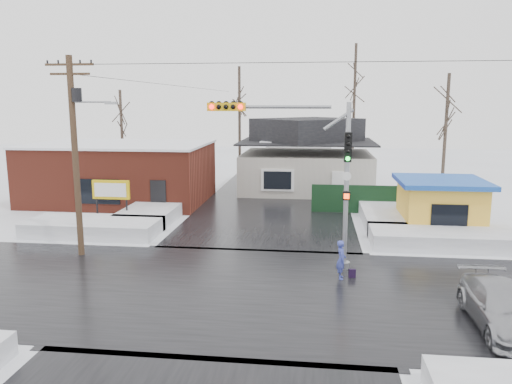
# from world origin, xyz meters

# --- Properties ---
(ground) EXTENTS (120.00, 120.00, 0.00)m
(ground) POSITION_xyz_m (0.00, 0.00, 0.00)
(ground) COLOR white
(ground) RESTS_ON ground
(road_ns) EXTENTS (10.00, 120.00, 0.02)m
(road_ns) POSITION_xyz_m (0.00, 0.00, 0.01)
(road_ns) COLOR black
(road_ns) RESTS_ON ground
(road_ew) EXTENTS (120.00, 10.00, 0.02)m
(road_ew) POSITION_xyz_m (0.00, 0.00, 0.01)
(road_ew) COLOR black
(road_ew) RESTS_ON ground
(snowbank_nw) EXTENTS (7.00, 3.00, 0.80)m
(snowbank_nw) POSITION_xyz_m (-9.00, 7.00, 0.40)
(snowbank_nw) COLOR white
(snowbank_nw) RESTS_ON ground
(snowbank_ne) EXTENTS (7.00, 3.00, 0.80)m
(snowbank_ne) POSITION_xyz_m (9.00, 7.00, 0.40)
(snowbank_ne) COLOR white
(snowbank_ne) RESTS_ON ground
(snowbank_nside_w) EXTENTS (3.00, 8.00, 0.80)m
(snowbank_nside_w) POSITION_xyz_m (-7.00, 12.00, 0.40)
(snowbank_nside_w) COLOR white
(snowbank_nside_w) RESTS_ON ground
(snowbank_nside_e) EXTENTS (3.00, 8.00, 0.80)m
(snowbank_nside_e) POSITION_xyz_m (7.00, 12.00, 0.40)
(snowbank_nside_e) COLOR white
(snowbank_nside_e) RESTS_ON ground
(traffic_signal) EXTENTS (6.05, 0.68, 7.00)m
(traffic_signal) POSITION_xyz_m (2.43, 2.97, 4.54)
(traffic_signal) COLOR gray
(traffic_signal) RESTS_ON ground
(utility_pole) EXTENTS (3.15, 0.44, 9.00)m
(utility_pole) POSITION_xyz_m (-7.93, 3.50, 5.11)
(utility_pole) COLOR #382619
(utility_pole) RESTS_ON ground
(brick_building) EXTENTS (12.20, 8.20, 4.12)m
(brick_building) POSITION_xyz_m (-11.00, 15.99, 2.08)
(brick_building) COLOR maroon
(brick_building) RESTS_ON ground
(marquee_sign) EXTENTS (2.20, 0.21, 2.55)m
(marquee_sign) POSITION_xyz_m (-9.00, 9.49, 1.92)
(marquee_sign) COLOR black
(marquee_sign) RESTS_ON ground
(house) EXTENTS (10.40, 8.40, 5.76)m
(house) POSITION_xyz_m (2.00, 22.00, 2.62)
(house) COLOR beige
(house) RESTS_ON ground
(kiosk) EXTENTS (4.60, 4.60, 2.88)m
(kiosk) POSITION_xyz_m (9.50, 9.99, 1.46)
(kiosk) COLOR yellow
(kiosk) RESTS_ON ground
(fence) EXTENTS (8.00, 0.12, 1.80)m
(fence) POSITION_xyz_m (6.50, 14.00, 0.90)
(fence) COLOR black
(fence) RESTS_ON ground
(tree_far_left) EXTENTS (3.00, 3.00, 10.00)m
(tree_far_left) POSITION_xyz_m (-4.00, 26.00, 7.95)
(tree_far_left) COLOR #332821
(tree_far_left) RESTS_ON ground
(tree_far_mid) EXTENTS (3.00, 3.00, 12.00)m
(tree_far_mid) POSITION_xyz_m (6.00, 28.00, 9.54)
(tree_far_mid) COLOR #332821
(tree_far_mid) RESTS_ON ground
(tree_far_right) EXTENTS (3.00, 3.00, 9.00)m
(tree_far_right) POSITION_xyz_m (12.00, 20.00, 7.16)
(tree_far_right) COLOR #332821
(tree_far_right) RESTS_ON ground
(tree_far_west) EXTENTS (3.00, 3.00, 8.00)m
(tree_far_west) POSITION_xyz_m (-14.00, 24.00, 6.36)
(tree_far_west) COLOR #332821
(tree_far_west) RESTS_ON ground
(pedestrian) EXTENTS (0.40, 0.59, 1.57)m
(pedestrian) POSITION_xyz_m (3.81, 1.73, 0.78)
(pedestrian) COLOR #3C48AA
(pedestrian) RESTS_ON ground
(car) EXTENTS (1.91, 4.63, 1.34)m
(car) POSITION_xyz_m (8.63, -2.13, 0.67)
(car) COLOR #9FA0A6
(car) RESTS_ON ground
(shopping_bag) EXTENTS (0.30, 0.17, 0.35)m
(shopping_bag) POSITION_xyz_m (4.27, 1.87, 0.17)
(shopping_bag) COLOR black
(shopping_bag) RESTS_ON ground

